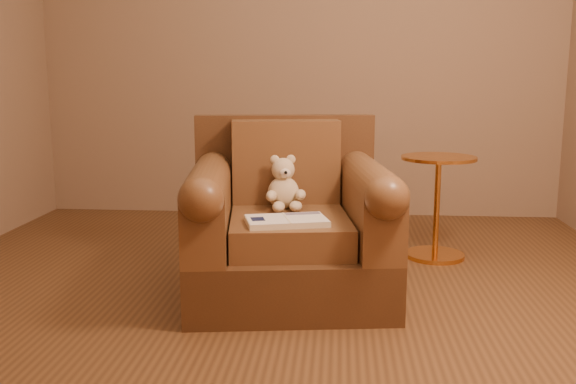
{
  "coord_description": "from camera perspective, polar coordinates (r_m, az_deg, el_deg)",
  "views": [
    {
      "loc": [
        0.32,
        -2.99,
        1.1
      ],
      "look_at": [
        0.07,
        0.03,
        0.53
      ],
      "focal_mm": 40.0,
      "sensor_mm": 36.0,
      "label": 1
    }
  ],
  "objects": [
    {
      "name": "floor",
      "position": [
        3.2,
        -1.4,
        -9.53
      ],
      "size": [
        4.0,
        4.0,
        0.0
      ],
      "primitive_type": "plane",
      "color": "brown",
      "rests_on": "ground"
    },
    {
      "name": "armchair",
      "position": [
        3.22,
        0.03,
        -3.14
      ],
      "size": [
        1.09,
        1.04,
        0.88
      ],
      "rotation": [
        0.0,
        0.0,
        0.13
      ],
      "color": "#4B2E19",
      "rests_on": "floor"
    },
    {
      "name": "teddy_bear",
      "position": [
        3.26,
        -0.36,
        0.34
      ],
      "size": [
        0.2,
        0.23,
        0.28
      ],
      "rotation": [
        0.0,
        0.0,
        0.27
      ],
      "color": "beige",
      "rests_on": "armchair"
    },
    {
      "name": "guidebook",
      "position": [
        2.94,
        -0.14,
        -2.58
      ],
      "size": [
        0.41,
        0.31,
        0.03
      ],
      "rotation": [
        0.0,
        0.0,
        0.26
      ],
      "color": "beige",
      "rests_on": "armchair"
    },
    {
      "name": "side_table",
      "position": [
        3.93,
        13.1,
        -1.01
      ],
      "size": [
        0.44,
        0.44,
        0.62
      ],
      "color": "gold",
      "rests_on": "floor"
    }
  ]
}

